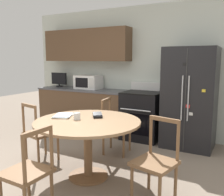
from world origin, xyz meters
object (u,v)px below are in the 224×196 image
object	(u,v)px
microwave	(88,82)
countertop_tv	(59,79)
candle_glass	(77,117)
wallet	(98,116)
dining_chair_far	(115,127)
dining_chair_left	(40,133)
dining_chair_right	(156,162)
refrigerator	(190,98)
dining_chair_near	(28,173)
oven_range	(142,115)

from	to	relation	value
microwave	countertop_tv	xyz separation A→B (m)	(-0.84, 0.01, 0.03)
candle_glass	wallet	bearing A→B (deg)	49.39
dining_chair_far	dining_chair_left	bearing A→B (deg)	-53.71
dining_chair_far	dining_chair_left	distance (m)	1.20
microwave	dining_chair_right	distance (m)	3.09
microwave	candle_glass	world-z (taller)	microwave
microwave	wallet	xyz separation A→B (m)	(1.32, -1.75, -0.25)
microwave	dining_chair_far	xyz separation A→B (m)	(1.20, -1.01, -0.61)
microwave	dining_chair_right	size ratio (longest dim) A/B	0.61
refrigerator	dining_chair_far	xyz separation A→B (m)	(-0.99, -0.89, -0.44)
dining_chair_far	dining_chair_right	world-z (taller)	same
dining_chair_right	wallet	xyz separation A→B (m)	(-0.92, 0.28, 0.36)
dining_chair_far	dining_chair_near	xyz separation A→B (m)	(0.02, -1.89, 0.00)
wallet	candle_glass	bearing A→B (deg)	-130.61
countertop_tv	candle_glass	size ratio (longest dim) A/B	4.65
oven_range	dining_chair_near	distance (m)	2.81
dining_chair_right	wallet	bearing A→B (deg)	-4.71
dining_chair_left	microwave	bearing A→B (deg)	113.54
oven_range	dining_chair_near	world-z (taller)	oven_range
dining_chair_right	dining_chair_left	size ratio (longest dim) A/B	1.00
oven_range	candle_glass	size ratio (longest dim) A/B	12.22
countertop_tv	dining_chair_right	xyz separation A→B (m)	(3.08, -2.05, -0.64)
dining_chair_far	dining_chair_left	xyz separation A→B (m)	(-0.85, -0.84, 0.00)
microwave	dining_chair_left	bearing A→B (deg)	-79.37
countertop_tv	microwave	bearing A→B (deg)	-0.78
oven_range	wallet	world-z (taller)	oven_range
dining_chair_left	dining_chair_far	bearing A→B (deg)	57.62
countertop_tv	dining_chair_right	world-z (taller)	countertop_tv
candle_glass	dining_chair_near	bearing A→B (deg)	-84.92
refrigerator	oven_range	distance (m)	0.97
dining_chair_near	refrigerator	bearing A→B (deg)	-18.08
refrigerator	candle_glass	size ratio (longest dim) A/B	19.76
microwave	dining_chair_left	xyz separation A→B (m)	(0.35, -1.85, -0.61)
dining_chair_near	dining_chair_left	bearing A→B (deg)	41.05
countertop_tv	candle_glass	bearing A→B (deg)	-45.01
refrigerator	dining_chair_right	distance (m)	1.97
dining_chair_near	wallet	distance (m)	1.20
dining_chair_right	microwave	bearing A→B (deg)	-29.75
oven_range	dining_chair_near	bearing A→B (deg)	-91.73
refrigerator	dining_chair_left	size ratio (longest dim) A/B	1.94
oven_range	countertop_tv	xyz separation A→B (m)	(-2.14, 0.09, 0.61)
dining_chair_near	countertop_tv	bearing A→B (deg)	36.46
microwave	oven_range	bearing A→B (deg)	-3.62
microwave	dining_chair_right	xyz separation A→B (m)	(2.24, -2.03, -0.61)
oven_range	dining_chair_far	size ratio (longest dim) A/B	1.20
dining_chair_near	wallet	xyz separation A→B (m)	(0.10, 1.14, 0.36)
dining_chair_far	wallet	world-z (taller)	dining_chair_far
dining_chair_near	dining_chair_left	distance (m)	1.36
microwave	wallet	size ratio (longest dim) A/B	3.14
dining_chair_far	dining_chair_right	size ratio (longest dim) A/B	1.00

